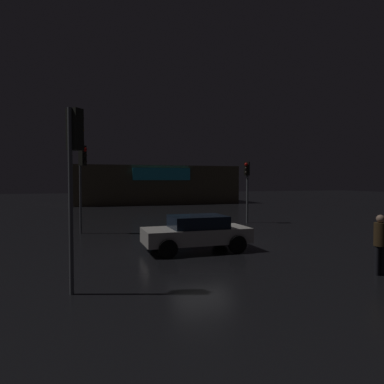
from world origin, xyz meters
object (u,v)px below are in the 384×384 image
at_px(traffic_signal_cross_left, 74,152).
at_px(car_far, 197,232).
at_px(traffic_signal_main, 247,179).
at_px(store_building, 155,185).
at_px(traffic_signal_opposite, 82,167).
at_px(pedestrian, 380,240).

relative_size(traffic_signal_cross_left, car_far, 1.09).
xyz_separation_m(traffic_signal_main, car_far, (-5.74, -7.22, -2.08)).
relative_size(traffic_signal_main, traffic_signal_cross_left, 0.88).
bearing_deg(car_far, store_building, 81.85).
height_order(traffic_signal_main, traffic_signal_opposite, traffic_signal_opposite).
bearing_deg(traffic_signal_main, pedestrian, -98.57).
relative_size(traffic_signal_main, traffic_signal_opposite, 0.87).
relative_size(traffic_signal_opposite, traffic_signal_cross_left, 1.01).
bearing_deg(traffic_signal_main, store_building, 94.91).
bearing_deg(store_building, traffic_signal_opposite, -110.29).
bearing_deg(car_far, traffic_signal_cross_left, -138.97).
height_order(traffic_signal_opposite, pedestrian, traffic_signal_opposite).
bearing_deg(traffic_signal_cross_left, pedestrian, -6.92).
distance_m(traffic_signal_main, car_far, 9.46).
distance_m(store_building, traffic_signal_main, 20.63).
bearing_deg(store_building, traffic_signal_cross_left, -104.71).
xyz_separation_m(store_building, traffic_signal_cross_left, (-8.27, -31.51, 1.23)).
xyz_separation_m(store_building, traffic_signal_opposite, (-8.12, -21.97, 1.21)).
distance_m(traffic_signal_opposite, traffic_signal_cross_left, 9.54).
height_order(traffic_signal_main, pedestrian, traffic_signal_main).
relative_size(car_far, pedestrian, 2.33).
bearing_deg(store_building, car_far, -98.15).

